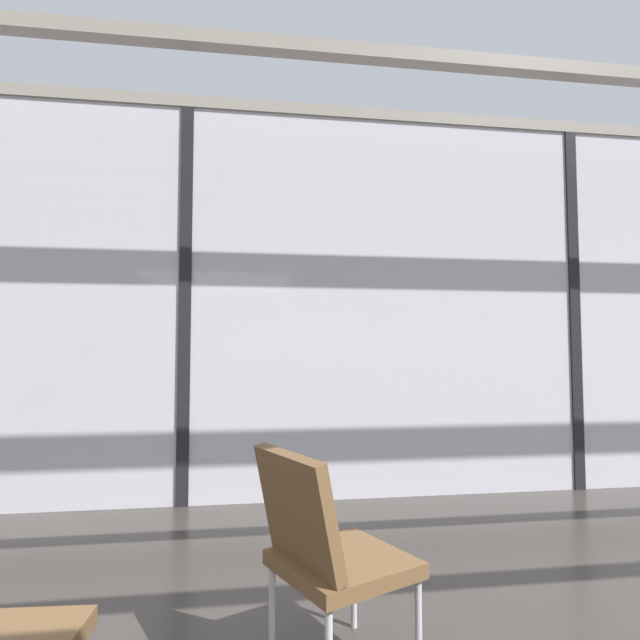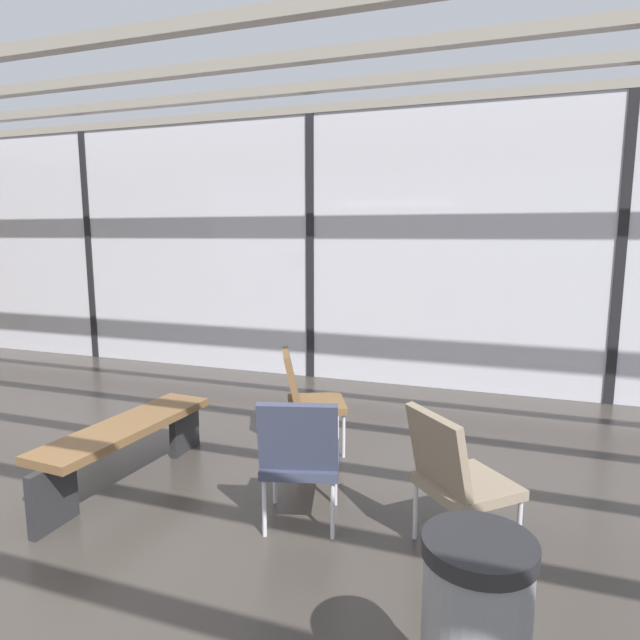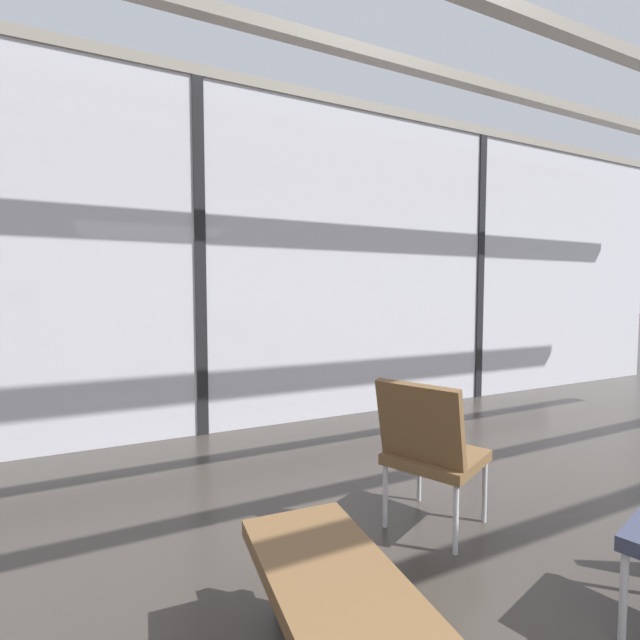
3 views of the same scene
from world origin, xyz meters
The scene contains 5 objects.
glass_curtain_wall centered at (0.00, 5.20, 1.65)m, with size 14.00×0.08×3.31m, color silver.
window_mullion_1 centered at (0.00, 5.20, 1.65)m, with size 0.10×0.12×3.31m, color black.
window_mullion_2 centered at (3.50, 5.20, 1.65)m, with size 0.10×0.12×3.31m, color black.
parked_airplane centered at (1.00, 11.41, 1.93)m, with size 13.48×3.85×3.85m.
lounge_chair_0 centered at (0.81, 2.87, 0.49)m, with size 0.68×0.66×0.87m.
Camera 1 is at (0.49, 0.82, 1.26)m, focal length 28.87 mm.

